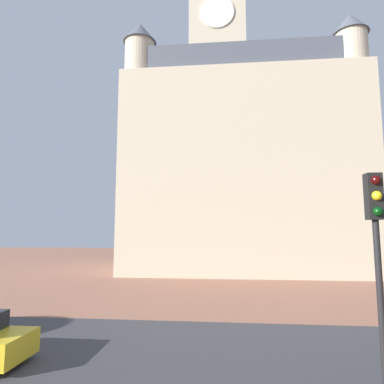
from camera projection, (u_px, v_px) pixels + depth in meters
name	position (u px, v px, depth m)	size (l,w,h in m)	color
ground_plane	(183.00, 328.00, 13.43)	(120.00, 120.00, 0.00)	#93604C
street_asphalt_strip	(173.00, 352.00, 10.73)	(120.00, 7.41, 0.00)	#38383D
landmark_building	(238.00, 159.00, 34.14)	(22.81, 12.94, 34.50)	beige
traffic_light_pole	(378.00, 255.00, 6.16)	(0.28, 0.34, 5.09)	black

